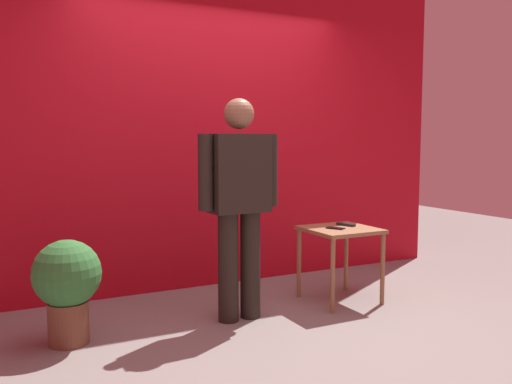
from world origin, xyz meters
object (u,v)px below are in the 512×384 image
(standing_person, at_px, (239,197))
(side_table, at_px, (340,239))
(potted_plant, at_px, (67,283))
(tv_remote, at_px, (346,224))
(cell_phone, at_px, (335,228))

(standing_person, bearing_deg, side_table, 2.39)
(side_table, xyz_separation_m, potted_plant, (-2.14, 0.03, -0.11))
(tv_remote, bearing_deg, cell_phone, -169.99)
(standing_person, xyz_separation_m, cell_phone, (0.87, 0.02, -0.30))
(side_table, bearing_deg, cell_phone, -162.09)
(cell_phone, bearing_deg, side_table, -11.32)
(side_table, height_order, potted_plant, potted_plant)
(side_table, relative_size, tv_remote, 3.58)
(side_table, relative_size, potted_plant, 0.89)
(tv_remote, distance_m, potted_plant, 2.25)
(cell_phone, bearing_deg, tv_remote, -1.11)
(cell_phone, bearing_deg, potted_plant, 149.45)
(standing_person, distance_m, tv_remote, 1.09)
(cell_phone, relative_size, tv_remote, 0.85)
(potted_plant, bearing_deg, cell_phone, -1.32)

